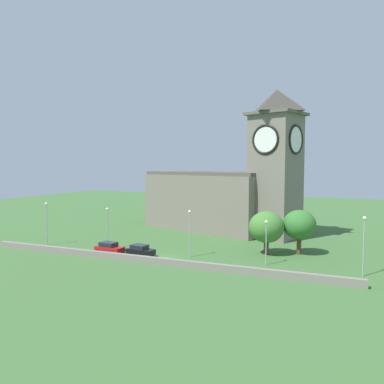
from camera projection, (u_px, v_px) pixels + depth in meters
ground_plane at (199, 239)px, 68.80m from camera, size 200.00×200.00×0.00m
church at (227, 190)px, 76.57m from camera, size 34.47×20.02×26.83m
quay_barrier at (149, 260)px, 51.69m from camera, size 54.07×0.70×0.98m
car_red at (109, 248)px, 57.43m from camera, size 4.58×2.58×1.77m
car_black at (140, 250)px, 56.00m from camera, size 4.32×2.67×1.69m
streetlamp_west_end at (47, 217)px, 63.63m from camera, size 0.44×0.44×7.13m
streetlamp_west_mid at (107, 221)px, 60.84m from camera, size 0.44×0.44×6.57m
streetlamp_central at (190, 226)px, 55.21m from camera, size 0.44×0.44×6.86m
streetlamp_east_mid at (266, 235)px, 50.88m from camera, size 0.44×0.44×6.02m
streetlamp_east_end at (364, 237)px, 45.54m from camera, size 0.44×0.44×7.28m
tree_by_tower at (266, 227)px, 56.76m from camera, size 5.20×5.20×6.49m
tree_churchyard at (299, 225)px, 56.94m from camera, size 4.87×4.87×6.67m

